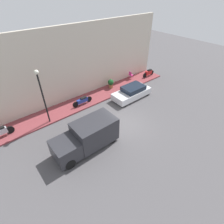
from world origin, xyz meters
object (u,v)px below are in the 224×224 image
Objects in this scene: scooter_silver at (0,132)px; motorcycle_blue at (82,101)px; potted_plant at (111,83)px; delivery_van at (86,137)px; streetlamp at (41,90)px; motorcycle_red at (149,73)px; cafe_chair at (131,75)px; parked_car at (132,92)px.

motorcycle_blue is at bearing -91.08° from scooter_silver.
potted_plant reaches higher than scooter_silver.
streetlamp is at bearing 12.64° from delivery_van.
delivery_van is 4.66× the size of potted_plant.
scooter_silver is at bearing 81.33° from streetlamp.
motorcycle_red is (0.16, -9.78, 0.04)m from motorcycle_blue.
cafe_chair is at bearing 68.54° from motorcycle_red.
motorcycle_blue is at bearing 90.95° from motorcycle_red.
scooter_silver is 4.52m from streetlamp.
cafe_chair is (5.86, -10.11, -0.38)m from delivery_van.
cafe_chair is at bearing -82.46° from streetlamp.
streetlamp is 5.06× the size of cafe_chair.
cafe_chair is at bearing -42.72° from parked_car.
potted_plant is at bearing 83.19° from motorcycle_red.
delivery_van is 5.08× the size of cafe_chair.
motorcycle_red is 1.89× the size of potted_plant.
streetlamp is (4.39, 0.98, 2.19)m from delivery_van.
motorcycle_red is (2.15, -5.06, -0.03)m from parked_car.
potted_plant reaches higher than cafe_chair.
motorcycle_red is at bearing -89.91° from scooter_silver.
motorcycle_blue is 7.22m from scooter_silver.
streetlamp is (1.56, 8.30, 2.61)m from parked_car.
motorcycle_blue is (4.81, -2.59, -0.49)m from delivery_van.
cafe_chair reaches higher than motorcycle_red.
streetlamp is at bearing -98.67° from scooter_silver.
delivery_van is 2.31× the size of scooter_silver.
parked_car is 0.89× the size of streetlamp.
parked_car is 0.88× the size of delivery_van.
parked_car is 12.13m from scooter_silver.
motorcycle_red is at bearing -96.81° from potted_plant.
delivery_van is 2.46× the size of motorcycle_red.
parked_car is at bearing 112.99° from motorcycle_red.
parked_car is 2.86m from potted_plant.
parked_car is 4.12× the size of potted_plant.
delivery_van is at bearing 129.70° from potted_plant.
motorcycle_blue is 2.27× the size of cafe_chair.
parked_car is 4.49× the size of cafe_chair.
motorcycle_blue is 0.45× the size of streetlamp.
potted_plant is at bearing -78.83° from motorcycle_blue.
motorcycle_red is at bearing -68.11° from delivery_van.
cafe_chair is (0.89, 2.26, 0.07)m from motorcycle_red.
motorcycle_red is 2.06× the size of cafe_chair.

